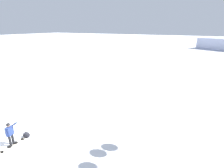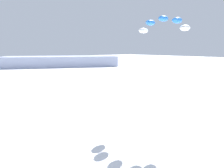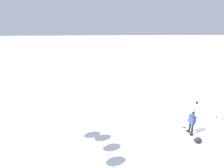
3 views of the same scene
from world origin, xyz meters
The scene contains 2 objects.
traction_kite centered at (-12.37, -4.05, 8.02)m, with size 2.09×4.26×1.26m.
distant_ridge centered at (-26.98, -57.53, 1.78)m, with size 39.93×27.46×3.56m.
Camera 2 is at (0.33, 5.35, 6.08)m, focal length 29.69 mm.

